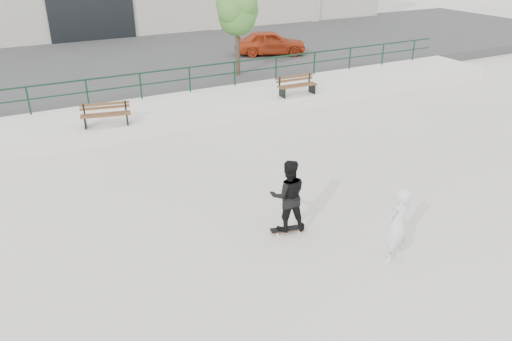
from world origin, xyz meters
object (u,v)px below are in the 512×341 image
tree (238,12)px  bench_right (297,85)px  skateboard (287,229)px  standing_skater (288,196)px  bench_left (106,115)px  seated_skater (397,226)px  red_car (270,42)px

tree → bench_right: bearing=-80.6°
skateboard → standing_skater: size_ratio=0.47×
bench_right → standing_skater: standing_skater is taller
bench_right → tree: 4.60m
bench_right → standing_skater: 9.41m
bench_left → tree: (6.82, 3.88, 2.39)m
tree → seated_skater: (-3.17, -13.71, -2.41)m
bench_right → skateboard: bearing=-121.1°
seated_skater → bench_left: bearing=-76.4°
bench_left → skateboard: bench_left is taller
bench_left → tree: size_ratio=0.45×
tree → seated_skater: size_ratio=2.17×
bench_left → red_car: (10.20, 6.95, 0.27)m
skateboard → tree: bearing=82.5°
tree → red_car: (3.39, 3.07, -2.12)m
tree → standing_skater: 12.78m
red_car → skateboard: size_ratio=4.60×
tree → seated_skater: 14.28m
bench_left → bench_right: size_ratio=1.01×
skateboard → seated_skater: size_ratio=0.48×
skateboard → standing_skater: standing_skater is taller
skateboard → bench_right: bearing=70.1°
red_car → skateboard: bearing=173.8°
standing_skater → skateboard: bearing=-0.0°
skateboard → seated_skater: 2.55m
bench_left → bench_right: (7.46, 0.00, 0.00)m
bench_right → red_car: (2.74, 6.95, 0.26)m
red_car → standing_skater: (-7.95, -14.78, -0.18)m
tree → standing_skater: tree is taller
tree → skateboard: size_ratio=4.56×
tree → skateboard: 12.97m
standing_skater → tree: bearing=-90.4°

